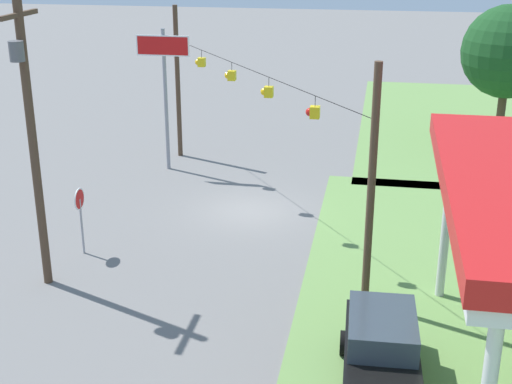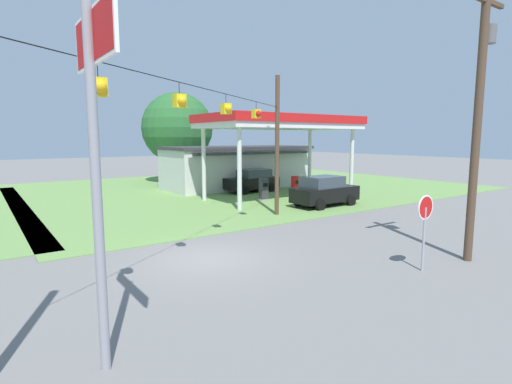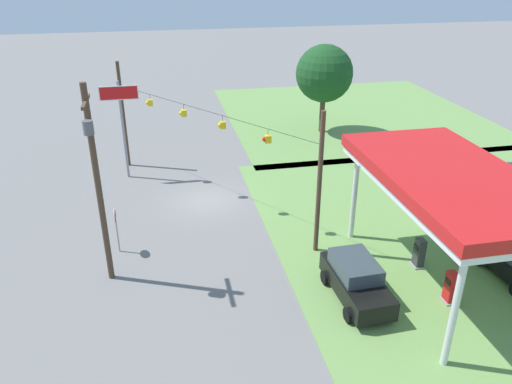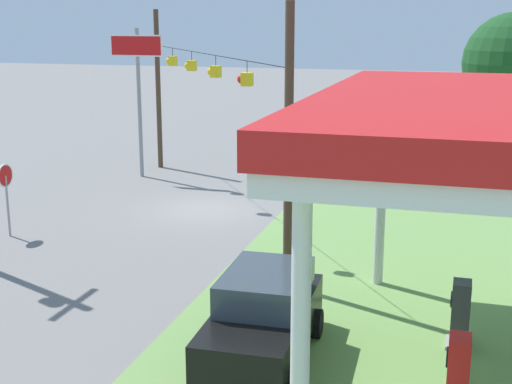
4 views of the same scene
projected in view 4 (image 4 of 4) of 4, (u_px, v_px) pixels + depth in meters
ground_plane at (206, 210)px, 27.49m from camera, size 160.00×160.00×0.00m
gas_station_canopy at (475, 121)px, 13.40m from camera, size 11.10×5.85×5.81m
fuel_pump_near at (460, 316)px, 15.83m from camera, size 0.71×0.56×1.55m
fuel_pump_far at (458, 377)px, 13.13m from camera, size 0.71×0.56×1.55m
car_at_pumps_front at (263, 316)px, 15.24m from camera, size 4.56×2.23×1.92m
stop_sign_roadside at (6, 184)px, 23.75m from camera, size 0.80×0.08×2.50m
stop_sign_overhead at (138, 71)px, 32.18m from camera, size 0.22×2.53×6.79m
signal_span_gantry at (203, 101)px, 26.51m from camera, size 14.35×10.24×7.63m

